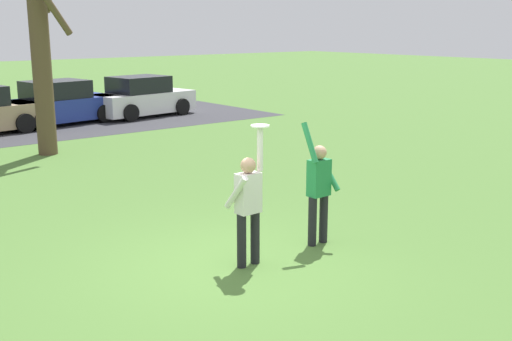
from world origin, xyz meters
TOP-DOWN VIEW (x-y plane):
  - ground_plane at (0.00, 0.00)m, footprint 120.00×120.00m
  - person_catcher at (0.23, -0.17)m, footprint 0.54×0.49m
  - person_defender at (1.71, -0.15)m, footprint 0.55×0.49m
  - frisbee_disc at (0.46, -0.17)m, footprint 0.28×0.28m
  - parked_car_blue at (3.55, 15.16)m, footprint 4.32×2.49m
  - parked_car_white at (6.89, 15.06)m, footprint 4.32×2.49m
  - bare_tree_tall at (1.04, 9.93)m, footprint 1.68×1.70m

SIDE VIEW (x-z plane):
  - ground_plane at x=0.00m, z-range 0.00..0.00m
  - parked_car_blue at x=3.55m, z-range -0.07..1.52m
  - parked_car_white at x=6.89m, z-range -0.07..1.52m
  - person_defender at x=1.71m, z-range -0.04..2.00m
  - person_catcher at x=0.23m, z-range -0.06..2.02m
  - frisbee_disc at x=0.46m, z-range 2.08..2.10m
  - bare_tree_tall at x=1.04m, z-range -0.34..7.05m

